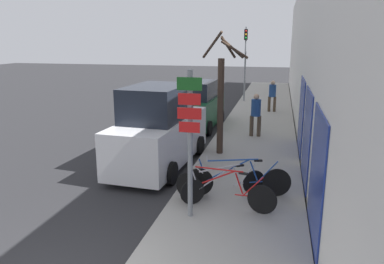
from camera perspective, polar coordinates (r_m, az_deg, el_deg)
ground_plane at (r=16.33m, az=0.60°, el=0.02°), size 80.00×80.00×0.00m
sidewalk_curb at (r=18.69m, az=10.30°, el=1.83°), size 3.20×32.00×0.15m
building_facade at (r=18.20m, az=16.32°, el=11.19°), size 0.23×32.00×6.50m
signpost at (r=7.84m, az=-0.31°, el=-0.92°), size 0.52×0.13×3.20m
bicycle_0 at (r=8.79m, az=4.88°, el=-8.81°), size 2.44×0.65×0.93m
bicycle_1 at (r=9.19m, az=4.93°, el=-7.98°), size 1.88×1.33×0.84m
bicycle_2 at (r=9.37m, az=7.00°, el=-7.27°), size 2.58×0.66×0.98m
parked_car_0 at (r=11.75m, az=-5.02°, el=0.22°), size 2.21×4.79×2.58m
parked_car_1 at (r=16.91m, az=0.67°, el=3.89°), size 2.09×4.18×2.13m
pedestrian_near at (r=15.05m, az=9.70°, el=3.04°), size 0.45×0.38×1.71m
pedestrian_far at (r=20.45m, az=12.15°, el=5.72°), size 0.44×0.37×1.66m
street_tree at (r=12.50m, az=4.53°, el=5.52°), size 1.61×1.04×4.06m
traffic_light at (r=23.51m, az=8.14°, el=11.65°), size 0.20×0.30×4.50m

